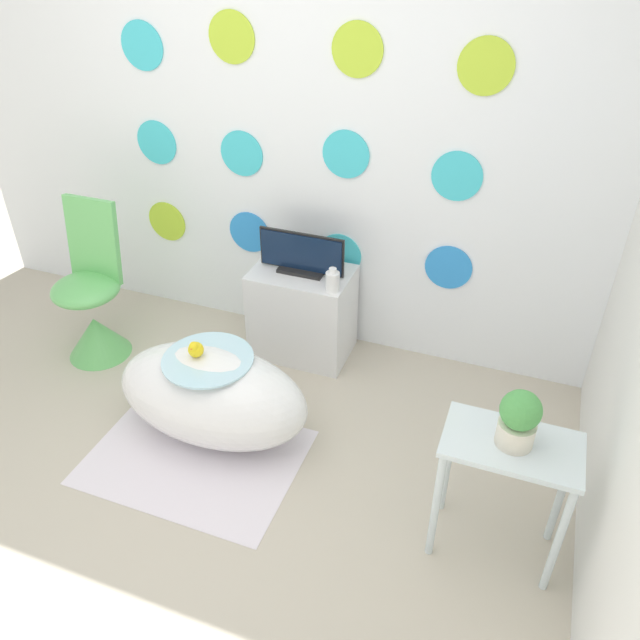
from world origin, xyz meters
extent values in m
plane|color=#BCB29E|center=(0.00, 0.00, 0.00)|extent=(12.00, 12.00, 0.00)
cube|color=white|center=(0.00, 1.74, 1.30)|extent=(4.39, 0.04, 2.60)
cylinder|color=#B2D633|center=(-0.88, 1.71, 0.59)|extent=(0.26, 0.01, 0.26)
cylinder|color=#2D8CE0|center=(-0.31, 1.71, 0.61)|extent=(0.26, 0.01, 0.26)
cylinder|color=#3DC6D6|center=(0.26, 1.71, 0.57)|extent=(0.26, 0.01, 0.26)
cylinder|color=#2D8CE0|center=(0.88, 1.71, 0.61)|extent=(0.26, 0.01, 0.26)
cylinder|color=#3DC6D6|center=(-0.87, 1.71, 1.09)|extent=(0.26, 0.01, 0.26)
cylinder|color=#3DC6D6|center=(-0.32, 1.71, 1.09)|extent=(0.26, 0.01, 0.26)
cylinder|color=#3DC6D6|center=(0.28, 1.71, 1.16)|extent=(0.26, 0.01, 0.26)
cylinder|color=#3DC6D6|center=(0.87, 1.71, 1.12)|extent=(0.26, 0.01, 0.26)
cylinder|color=#3DC6D6|center=(-0.87, 1.71, 1.61)|extent=(0.26, 0.01, 0.26)
cylinder|color=#B2D633|center=(-0.33, 1.71, 1.69)|extent=(0.26, 0.01, 0.26)
cylinder|color=#B2D633|center=(0.33, 1.71, 1.67)|extent=(0.26, 0.01, 0.26)
cylinder|color=#B2D633|center=(0.93, 1.71, 1.64)|extent=(0.26, 0.01, 0.26)
cube|color=silver|center=(-0.06, 0.50, 0.00)|extent=(1.01, 0.74, 0.01)
ellipsoid|color=white|center=(-0.04, 0.70, 0.24)|extent=(0.99, 0.53, 0.48)
cylinder|color=#B2DBEA|center=(-0.04, 0.70, 0.46)|extent=(0.43, 0.43, 0.01)
sphere|color=yellow|center=(-0.09, 0.68, 0.52)|extent=(0.07, 0.07, 0.07)
sphere|color=yellow|center=(-0.09, 0.67, 0.55)|extent=(0.05, 0.05, 0.05)
cone|color=orange|center=(-0.09, 0.65, 0.55)|extent=(0.02, 0.02, 0.02)
cone|color=#66C166|center=(-1.01, 1.05, 0.12)|extent=(0.36, 0.36, 0.24)
ellipsoid|color=#66C166|center=(-1.01, 1.05, 0.44)|extent=(0.38, 0.38, 0.13)
cube|color=#66C166|center=(-1.01, 1.19, 0.68)|extent=(0.32, 0.10, 0.48)
cube|color=silver|center=(0.11, 1.50, 0.27)|extent=(0.56, 0.38, 0.54)
cube|color=white|center=(0.11, 1.31, 0.37)|extent=(0.47, 0.01, 0.15)
cube|color=black|center=(0.11, 1.50, 0.55)|extent=(0.26, 0.12, 0.02)
cube|color=black|center=(0.11, 1.50, 0.67)|extent=(0.49, 0.01, 0.23)
cube|color=#0F1E38|center=(0.11, 1.49, 0.67)|extent=(0.47, 0.01, 0.21)
cylinder|color=white|center=(0.34, 1.37, 0.60)|extent=(0.07, 0.07, 0.11)
cylinder|color=white|center=(0.34, 1.37, 0.66)|extent=(0.04, 0.04, 0.03)
cube|color=silver|center=(1.35, 0.51, 0.59)|extent=(0.51, 0.30, 0.02)
cylinder|color=silver|center=(1.13, 0.38, 0.29)|extent=(0.03, 0.03, 0.57)
cylinder|color=silver|center=(1.58, 0.38, 0.29)|extent=(0.03, 0.03, 0.57)
cylinder|color=silver|center=(1.13, 0.63, 0.29)|extent=(0.03, 0.03, 0.57)
cylinder|color=silver|center=(1.58, 0.63, 0.29)|extent=(0.03, 0.03, 0.57)
cylinder|color=beige|center=(1.35, 0.51, 0.65)|extent=(0.14, 0.14, 0.10)
sphere|color=#4C9E4C|center=(1.35, 0.51, 0.76)|extent=(0.15, 0.15, 0.15)
camera|label=1|loc=(1.27, -1.29, 2.26)|focal=35.00mm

